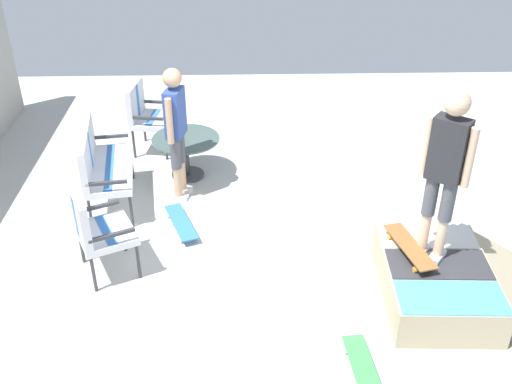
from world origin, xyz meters
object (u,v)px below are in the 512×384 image
patio_bench (99,161)px  patio_table (186,149)px  skateboard_by_bench (181,222)px  skateboard_spare (364,370)px  skateboard_on_ramp (410,247)px  person_watching (176,125)px  patio_chair_near_house (145,111)px  person_skater (446,165)px  patio_chair_by_wall (94,226)px  skate_ramp (438,280)px

patio_bench → patio_table: (0.68, -1.00, -0.21)m
skateboard_by_bench → skateboard_spare: same height
patio_table → skateboard_by_bench: bearing=-179.6°
skateboard_by_bench → skateboard_on_ramp: size_ratio=0.99×
person_watching → patio_chair_near_house: bearing=24.1°
person_skater → skateboard_on_ramp: 0.98m
patio_bench → person_watching: bearing=-79.7°
patio_bench → patio_chair_near_house: 1.52m
patio_chair_by_wall → patio_chair_near_house: bearing=-2.9°
person_watching → skateboard_on_ramp: bearing=-127.0°
person_watching → patio_chair_by_wall: bearing=154.9°
skateboard_spare → person_skater: bearing=-35.5°
person_skater → patio_chair_by_wall: bearing=84.6°
skateboard_by_bench → skateboard_spare: 2.90m
patio_table → patio_chair_by_wall: bearing=159.2°
patio_chair_by_wall → skateboard_spare: patio_chair_by_wall is taller
patio_chair_near_house → skateboard_by_bench: size_ratio=1.24×
patio_table → patio_chair_near_house: bearing=38.8°
person_watching → skateboard_spare: (-3.06, -1.83, -0.92)m
skate_ramp → person_skater: 1.26m
person_watching → skateboard_on_ramp: person_watching is taller
skate_ramp → person_skater: (0.15, 0.09, 1.25)m
patio_bench → patio_table: 1.23m
patio_table → skateboard_spare: 4.00m
skate_ramp → person_watching: person_watching is taller
skate_ramp → patio_bench: (1.86, 3.70, 0.41)m
skate_ramp → skateboard_on_ramp: bearing=58.6°
skateboard_on_ramp → skateboard_by_bench: bearing=65.4°
patio_chair_by_wall → person_skater: bearing=-95.4°
person_skater → skate_ramp: bearing=-148.2°
skateboard_by_bench → skateboard_on_ramp: (-1.10, -2.41, 0.41)m
patio_bench → patio_chair_by_wall: 1.41m
person_watching → skate_ramp: bearing=-126.4°
skateboard_spare → patio_chair_by_wall: bearing=59.6°
skate_ramp → skateboard_by_bench: skate_ramp is taller
patio_chair_by_wall → skateboard_by_bench: patio_chair_by_wall is taller
patio_bench → skateboard_on_ramp: bearing=-116.3°
patio_chair_near_house → patio_table: (-0.80, -0.64, -0.21)m
patio_bench → person_skater: size_ratio=0.75×
person_watching → skateboard_by_bench: (-0.76, -0.06, -0.92)m
patio_bench → person_watching: person_watching is taller
person_skater → patio_table: bearing=47.4°
patio_chair_near_house → patio_chair_by_wall: (-2.87, 0.15, 0.00)m
person_watching → skateboard_on_ramp: size_ratio=2.09×
skateboard_by_bench → skateboard_spare: (-2.31, -1.76, 0.00)m
person_skater → skateboard_spare: bearing=144.5°
patio_chair_near_house → patio_chair_by_wall: 2.88m
patio_table → skateboard_on_ramp: bearing=-134.5°
patio_chair_by_wall → patio_table: 2.23m
patio_chair_near_house → skateboard_on_ramp: size_ratio=1.24×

